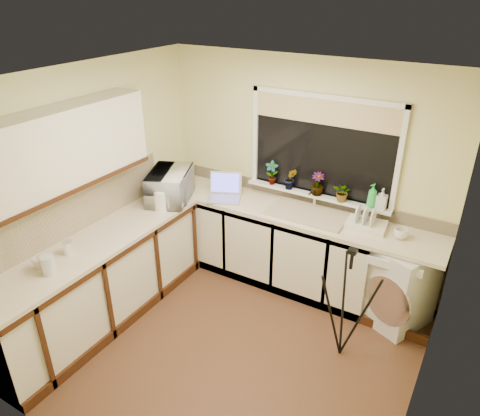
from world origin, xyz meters
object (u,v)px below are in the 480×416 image
object	(u,v)px
steel_jar	(68,248)
cup_left	(39,263)
kettle	(162,201)
dish_rack	(366,225)
soap_bottle_green	(372,196)
microwave	(170,186)
tripod	(346,304)
plant_b	(290,179)
glass_jug	(48,265)
laptop	(225,191)
washing_machine	(396,282)
plant_a	(272,173)
plant_c	(317,184)
soap_bottle_clear	(382,199)
cup_back	(401,234)
plant_d	(343,192)

from	to	relation	value
steel_jar	cup_left	xyz separation A→B (m)	(-0.02, -0.28, -0.01)
kettle	dish_rack	size ratio (longest dim) A/B	0.55
dish_rack	soap_bottle_green	distance (m)	0.30
microwave	soap_bottle_green	size ratio (longest dim) A/B	2.46
tripod	plant_b	size ratio (longest dim) A/B	4.73
glass_jug	soap_bottle_green	xyz separation A→B (m)	(2.02, 2.28, 0.19)
dish_rack	steel_jar	xyz separation A→B (m)	(-2.15, -1.82, 0.03)
laptop	glass_jug	world-z (taller)	laptop
washing_machine	glass_jug	world-z (taller)	glass_jug
plant_a	soap_bottle_green	distance (m)	1.12
kettle	cup_left	size ratio (longest dim) A/B	1.90
dish_rack	plant_c	xyz separation A→B (m)	(-0.60, 0.18, 0.25)
dish_rack	soap_bottle_clear	size ratio (longest dim) A/B	1.76
tripod	soap_bottle_green	bearing A→B (deg)	103.00
plant_b	cup_back	bearing A→B (deg)	-9.14
plant_c	cup_left	world-z (taller)	plant_c
kettle	glass_jug	bearing A→B (deg)	-92.01
plant_c	cup_back	distance (m)	0.99
kettle	soap_bottle_green	size ratio (longest dim) A/B	0.85
laptop	plant_c	bearing A→B (deg)	-8.24
laptop	glass_jug	distance (m)	2.06
dish_rack	plant_c	bearing A→B (deg)	158.66
laptop	plant_c	distance (m)	1.04
soap_bottle_clear	cup_left	xyz separation A→B (m)	(-2.24, -2.29, -0.21)
steel_jar	cup_back	size ratio (longest dim) A/B	0.94
cup_back	washing_machine	bearing A→B (deg)	-30.65
washing_machine	microwave	distance (m)	2.55
glass_jug	plant_a	xyz separation A→B (m)	(0.90, 2.28, 0.20)
plant_c	plant_d	world-z (taller)	plant_c
kettle	dish_rack	bearing A→B (deg)	19.53
cup_left	soap_bottle_green	bearing A→B (deg)	46.72
cup_back	soap_bottle_clear	bearing A→B (deg)	139.78
laptop	plant_b	bearing A→B (deg)	-2.49
kettle	cup_back	distance (m)	2.42
plant_b	soap_bottle_clear	distance (m)	0.98
washing_machine	plant_d	world-z (taller)	plant_d
steel_jar	dish_rack	bearing A→B (deg)	40.25
soap_bottle_green	soap_bottle_clear	bearing A→B (deg)	7.22
plant_a	cup_back	size ratio (longest dim) A/B	2.04
microwave	plant_b	bearing A→B (deg)	-85.06
steel_jar	cup_back	world-z (taller)	steel_jar
plant_a	steel_jar	bearing A→B (deg)	-116.80
plant_c	glass_jug	bearing A→B (deg)	-122.21
tripod	soap_bottle_green	xyz separation A→B (m)	(-0.13, 0.99, 0.61)
plant_c	soap_bottle_green	xyz separation A→B (m)	(0.58, 0.00, -0.00)
dish_rack	cup_back	size ratio (longest dim) A/B	2.89
glass_jug	soap_bottle_clear	distance (m)	3.12
plant_a	cup_left	xyz separation A→B (m)	(-1.03, -2.28, -0.23)
plant_c	cup_left	size ratio (longest dim) A/B	2.24
laptop	microwave	xyz separation A→B (m)	(-0.48, -0.36, 0.10)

